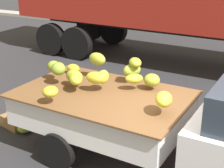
% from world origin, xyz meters
% --- Properties ---
extents(pickup_truck, '(5.18, 2.09, 1.70)m').
position_xyz_m(pickup_truck, '(0.48, 0.25, 0.89)').
color(pickup_truck, white).
rests_on(pickup_truck, ground).
extents(fallen_banana_bunch_near_tailgate, '(0.32, 0.34, 0.19)m').
position_xyz_m(fallen_banana_bunch_near_tailgate, '(-3.18, 0.15, 0.10)').
color(fallen_banana_bunch_near_tailgate, olive).
rests_on(fallen_banana_bunch_near_tailgate, ground).
extents(produce_crate, '(0.59, 0.47, 0.23)m').
position_xyz_m(produce_crate, '(-3.53, 0.25, 0.11)').
color(produce_crate, olive).
rests_on(produce_crate, ground).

